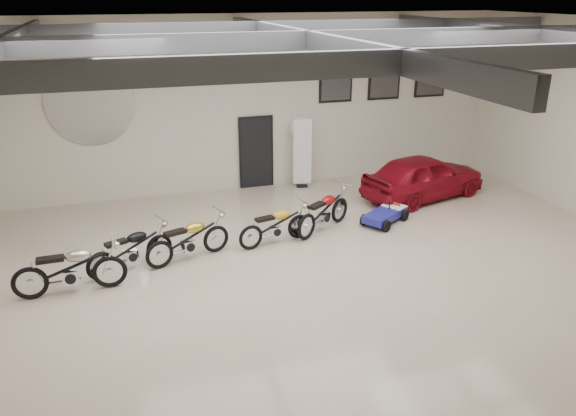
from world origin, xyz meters
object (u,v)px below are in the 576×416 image
object	(u,v)px
banner_stand	(302,155)
motorcycle_black	(130,249)
motorcycle_yellow	(275,225)
go_kart	(388,210)
motorcycle_red	(324,211)
vintage_car	(424,176)
motorcycle_gold	(188,239)
motorcycle_silver	(69,268)

from	to	relation	value
banner_stand	motorcycle_black	xyz separation A→B (m)	(-5.23, -4.07, -0.51)
motorcycle_yellow	go_kart	world-z (taller)	motorcycle_yellow
motorcycle_red	vintage_car	world-z (taller)	vintage_car
banner_stand	motorcycle_yellow	size ratio (longest dim) A/B	1.09
motorcycle_gold	motorcycle_red	bearing A→B (deg)	-8.29
motorcycle_silver	motorcycle_black	world-z (taller)	motorcycle_silver
motorcycle_gold	banner_stand	bearing A→B (deg)	25.81
banner_stand	go_kart	bearing A→B (deg)	-57.73
motorcycle_yellow	vintage_car	bearing A→B (deg)	6.70
motorcycle_silver	go_kart	xyz separation A→B (m)	(7.61, 1.47, -0.25)
motorcycle_black	motorcycle_red	distance (m)	4.71
go_kart	vintage_car	size ratio (longest dim) A/B	0.44
motorcycle_silver	go_kart	world-z (taller)	motorcycle_silver
motorcycle_silver	banner_stand	bearing A→B (deg)	35.32
motorcycle_red	vintage_car	distance (m)	3.80
motorcycle_red	go_kart	bearing A→B (deg)	-32.07
banner_stand	go_kart	world-z (taller)	banner_stand
motorcycle_red	motorcycle_black	bearing A→B (deg)	155.63
motorcycle_black	go_kart	size ratio (longest dim) A/B	1.16
motorcycle_black	motorcycle_gold	size ratio (longest dim) A/B	0.97
motorcycle_silver	motorcycle_gold	xyz separation A→B (m)	(2.41, 0.77, -0.04)
motorcycle_black	motorcycle_yellow	bearing A→B (deg)	-16.69
banner_stand	motorcycle_red	world-z (taller)	banner_stand
motorcycle_red	go_kart	xyz separation A→B (m)	(1.79, 0.05, -0.22)
motorcycle_black	vintage_car	bearing A→B (deg)	-8.50
banner_stand	go_kart	size ratio (longest dim) A/B	1.22
motorcycle_gold	go_kart	size ratio (longest dim) A/B	1.19
motorcycle_silver	motorcycle_black	bearing A→B (deg)	28.36
motorcycle_red	vintage_car	bearing A→B (deg)	-12.74
banner_stand	motorcycle_silver	xyz separation A→B (m)	(-6.40, -4.73, -0.46)
motorcycle_red	go_kart	distance (m)	1.80
motorcycle_gold	motorcycle_black	bearing A→B (deg)	166.24
vintage_car	go_kart	bearing A→B (deg)	112.04
motorcycle_silver	go_kart	bearing A→B (deg)	9.73
go_kart	motorcycle_red	bearing A→B (deg)	148.54
banner_stand	motorcycle_red	size ratio (longest dim) A/B	1.00
motorcycle_yellow	go_kart	bearing A→B (deg)	-4.87
motorcycle_yellow	motorcycle_black	bearing A→B (deg)	173.32
motorcycle_black	motorcycle_gold	distance (m)	1.24
motorcycle_gold	motorcycle_silver	bearing A→B (deg)	178.90
motorcycle_silver	motorcycle_gold	bearing A→B (deg)	16.68
motorcycle_silver	vintage_car	size ratio (longest dim) A/B	0.56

